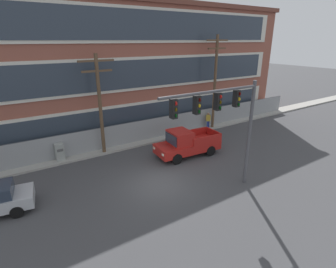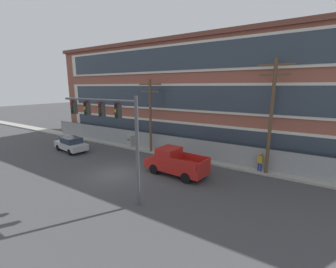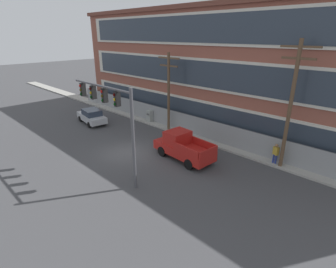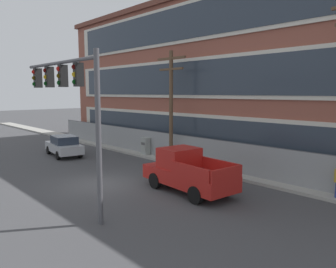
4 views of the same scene
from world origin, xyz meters
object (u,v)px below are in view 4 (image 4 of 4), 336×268
traffic_signal_mast (70,94)px  pickup_truck_red (187,172)px  sedan_silver (64,145)px  utility_pole_near_corner (171,101)px  electrical_cabinet (146,147)px

traffic_signal_mast → pickup_truck_red: 6.63m
traffic_signal_mast → sedan_silver: size_ratio=1.41×
traffic_signal_mast → utility_pole_near_corner: utility_pole_near_corner is taller
utility_pole_near_corner → electrical_cabinet: bearing=174.3°
pickup_truck_red → utility_pole_near_corner: size_ratio=0.68×
traffic_signal_mast → utility_pole_near_corner: size_ratio=0.84×
sedan_silver → electrical_cabinet: (4.40, 4.49, -0.08)m
pickup_truck_red → sedan_silver: bearing=-178.2°
utility_pole_near_corner → electrical_cabinet: size_ratio=5.29×
traffic_signal_mast → electrical_cabinet: bearing=126.5°
utility_pole_near_corner → pickup_truck_red: bearing=-36.1°
pickup_truck_red → utility_pole_near_corner: (-5.18, 3.78, 3.27)m
traffic_signal_mast → pickup_truck_red: (1.47, 5.23, -3.80)m
utility_pole_near_corner → electrical_cabinet: (-3.19, 0.32, -3.53)m
electrical_cabinet → pickup_truck_red: bearing=-26.1°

